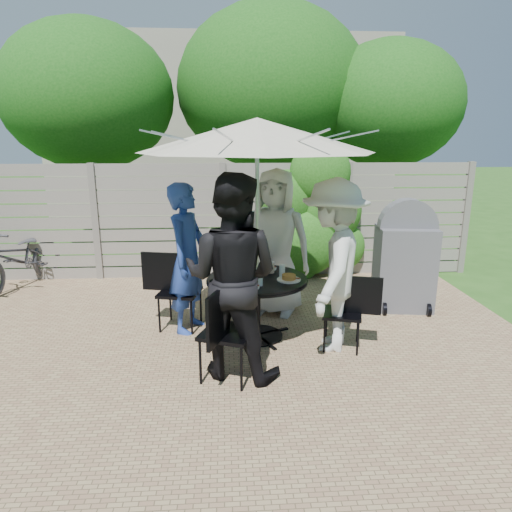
{
  "coord_description": "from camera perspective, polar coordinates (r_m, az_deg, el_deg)",
  "views": [
    {
      "loc": [
        0.04,
        -4.21,
        2.23
      ],
      "look_at": [
        0.37,
        0.8,
        0.92
      ],
      "focal_mm": 32.0,
      "sensor_mm": 36.0,
      "label": 1
    }
  ],
  "objects": [
    {
      "name": "backyard_envelope",
      "position": [
        14.5,
        -3.8,
        16.12
      ],
      "size": [
        60.0,
        60.0,
        5.0
      ],
      "color": "#285119",
      "rests_on": "ground"
    },
    {
      "name": "patio_table",
      "position": [
        5.12,
        0.12,
        -5.04
      ],
      "size": [
        1.42,
        1.42,
        0.72
      ],
      "rotation": [
        0.0,
        0.0,
        -0.35
      ],
      "color": "black",
      "rests_on": "ground"
    },
    {
      "name": "umbrella",
      "position": [
        4.82,
        0.14,
        14.83
      ],
      "size": [
        3.21,
        3.21,
        2.42
      ],
      "rotation": [
        0.0,
        0.0,
        -0.35
      ],
      "color": "silver",
      "rests_on": "ground"
    },
    {
      "name": "chair_back",
      "position": [
        6.07,
        2.68,
        -4.03
      ],
      "size": [
        0.56,
        0.73,
        0.95
      ],
      "rotation": [
        0.0,
        0.0,
        4.46
      ],
      "color": "black",
      "rests_on": "ground"
    },
    {
      "name": "person_back",
      "position": [
        5.77,
        2.45,
        1.65
      ],
      "size": [
        1.06,
        0.87,
        1.87
      ],
      "primitive_type": "imported",
      "rotation": [
        0.0,
        0.0,
        5.93
      ],
      "color": "silver",
      "rests_on": "ground"
    },
    {
      "name": "chair_left",
      "position": [
        5.53,
        -9.59,
        -6.21
      ],
      "size": [
        0.71,
        0.54,
        0.93
      ],
      "rotation": [
        0.0,
        0.0,
        6.06
      ],
      "color": "black",
      "rests_on": "ground"
    },
    {
      "name": "person_left",
      "position": [
        5.29,
        -8.53,
        -0.37
      ],
      "size": [
        0.61,
        0.74,
        1.75
      ],
      "primitive_type": "imported",
      "rotation": [
        0.0,
        0.0,
        7.5
      ],
      "color": "#223D94",
      "rests_on": "ground"
    },
    {
      "name": "chair_front",
      "position": [
        4.36,
        -3.54,
        -11.83
      ],
      "size": [
        0.6,
        0.73,
        0.96
      ],
      "rotation": [
        0.0,
        0.0,
        1.19
      ],
      "color": "black",
      "rests_on": "ground"
    },
    {
      "name": "person_front",
      "position": [
        4.22,
        -3.04,
        -2.75
      ],
      "size": [
        1.14,
        1.02,
        1.94
      ],
      "primitive_type": "imported",
      "rotation": [
        0.0,
        0.0,
        2.79
      ],
      "color": "black",
      "rests_on": "ground"
    },
    {
      "name": "chair_right",
      "position": [
        5.05,
        10.81,
        -8.73
      ],
      "size": [
        0.63,
        0.49,
        0.83
      ],
      "rotation": [
        0.0,
        0.0,
        2.86
      ],
      "color": "black",
      "rests_on": "ground"
    },
    {
      "name": "person_right",
      "position": [
        4.84,
        9.61,
        -1.29
      ],
      "size": [
        1.05,
        1.35,
        1.84
      ],
      "primitive_type": "imported",
      "rotation": [
        0.0,
        0.0,
        4.36
      ],
      "color": "silver",
      "rests_on": "ground"
    },
    {
      "name": "plate_back",
      "position": [
        5.37,
        1.21,
        -1.36
      ],
      "size": [
        0.26,
        0.26,
        0.06
      ],
      "color": "white",
      "rests_on": "patio_table"
    },
    {
      "name": "plate_left",
      "position": [
        5.15,
        -3.72,
        -2.1
      ],
      "size": [
        0.26,
        0.26,
        0.06
      ],
      "color": "white",
      "rests_on": "patio_table"
    },
    {
      "name": "plate_front",
      "position": [
        4.71,
        -1.11,
        -3.67
      ],
      "size": [
        0.26,
        0.26,
        0.06
      ],
      "color": "white",
      "rests_on": "patio_table"
    },
    {
      "name": "plate_right",
      "position": [
        4.96,
        4.13,
        -2.78
      ],
      "size": [
        0.26,
        0.26,
        0.06
      ],
      "color": "white",
      "rests_on": "patio_table"
    },
    {
      "name": "glass_back",
      "position": [
        5.3,
        -0.17,
        -1.08
      ],
      "size": [
        0.07,
        0.07,
        0.14
      ],
      "primitive_type": "cylinder",
      "color": "silver",
      "rests_on": "patio_table"
    },
    {
      "name": "glass_left",
      "position": [
        5.01,
        -3.06,
        -2.03
      ],
      "size": [
        0.07,
        0.07,
        0.14
      ],
      "primitive_type": "cylinder",
      "color": "silver",
      "rests_on": "patio_table"
    },
    {
      "name": "glass_front",
      "position": [
        4.76,
        0.46,
        -2.9
      ],
      "size": [
        0.07,
        0.07,
        0.14
      ],
      "primitive_type": "cylinder",
      "color": "silver",
      "rests_on": "patio_table"
    },
    {
      "name": "glass_right",
      "position": [
        5.06,
        3.28,
        -1.85
      ],
      "size": [
        0.07,
        0.07,
        0.14
      ],
      "primitive_type": "cylinder",
      "color": "silver",
      "rests_on": "patio_table"
    },
    {
      "name": "syrup_jug",
      "position": [
        5.09,
        -0.36,
        -1.62
      ],
      "size": [
        0.09,
        0.09,
        0.16
      ],
      "primitive_type": "cylinder",
      "color": "#59280C",
      "rests_on": "patio_table"
    },
    {
      "name": "coffee_cup",
      "position": [
        5.21,
        1.86,
        -1.47
      ],
      "size": [
        0.08,
        0.08,
        0.12
      ],
      "primitive_type": "cylinder",
      "color": "#C6B293",
      "rests_on": "patio_table"
    },
    {
      "name": "bicycle",
      "position": [
        7.68,
        -27.52,
        -0.22
      ],
      "size": [
        1.16,
        1.93,
        0.96
      ],
      "primitive_type": "imported",
      "rotation": [
        0.0,
        0.0,
        -0.31
      ],
      "color": "#333338",
      "rests_on": "ground"
    },
    {
      "name": "bbq_grill",
      "position": [
        6.26,
        18.07,
        -0.49
      ],
      "size": [
        0.79,
        0.65,
        1.48
      ],
      "rotation": [
        0.0,
        0.0,
        -0.13
      ],
      "color": "#535357",
      "rests_on": "ground"
    }
  ]
}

